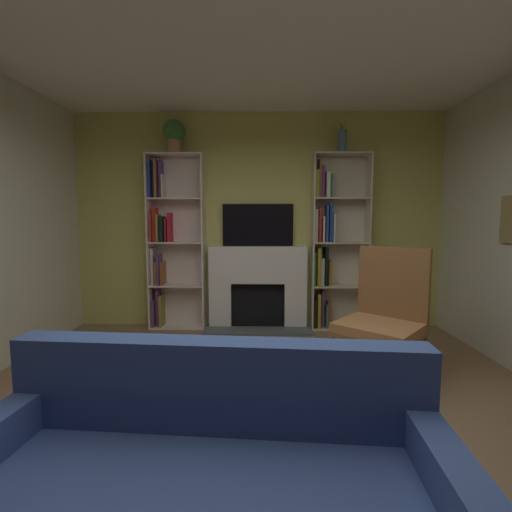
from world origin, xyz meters
name	(u,v)px	position (x,y,z in m)	size (l,w,h in m)	color
ground_plane	(253,438)	(0.00, 0.00, 0.00)	(6.29, 6.29, 0.00)	#85674A
wall_back_accent	(258,221)	(0.00, 2.65, 1.42)	(4.99, 0.06, 2.85)	#C1C262
fireplace	(258,285)	(0.00, 2.52, 0.57)	(1.39, 0.49, 1.09)	white
tv	(258,225)	(0.00, 2.59, 1.37)	(0.94, 0.06, 0.55)	black
bookshelf_left	(170,242)	(-1.17, 2.53, 1.14)	(0.73, 0.26, 2.29)	silver
bookshelf_right	(331,246)	(0.97, 2.52, 1.10)	(0.73, 0.28, 2.29)	beige
potted_plant	(174,134)	(-1.07, 2.47, 2.53)	(0.28, 0.28, 0.42)	#A37951
vase_with_flowers	(342,140)	(1.07, 2.47, 2.45)	(0.10, 0.10, 0.43)	slate
couch	(205,504)	(-0.17, -0.91, 0.29)	(2.01, 0.97, 0.87)	#39548E
armchair	(384,314)	(1.18, 1.01, 0.57)	(0.90, 0.90, 1.18)	brown
coffee_table	(224,399)	(-0.17, -0.15, 0.35)	(0.78, 0.43, 0.41)	olive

